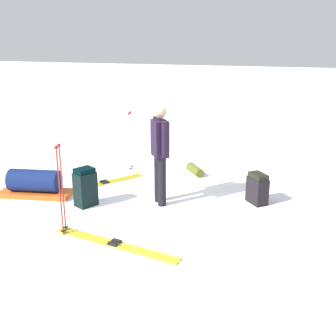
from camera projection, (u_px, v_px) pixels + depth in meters
ground_plane at (168, 208)px, 6.78m from camera, size 80.00×80.00×0.00m
skier_standing at (160, 150)px, 6.68m from camera, size 0.47×0.39×1.70m
ski_pair_near at (115, 244)px, 5.54m from camera, size 0.44×1.99×0.05m
ski_pair_far at (104, 183)px, 7.93m from camera, size 1.52×1.09×0.05m
backpack_large_dark at (257, 189)px, 6.90m from camera, size 0.43×0.42×0.54m
backpack_bright at (85, 187)px, 6.78m from camera, size 0.41×0.37×0.66m
ski_poles_planted_near at (61, 185)px, 5.67m from camera, size 0.18×0.10×1.33m
ski_poles_planted_far at (130, 138)px, 8.54m from camera, size 0.23×0.12×1.27m
gear_sled at (35, 184)px, 7.24m from camera, size 0.73×1.35×0.49m
sleeping_mat_rolled at (195, 170)px, 8.47m from camera, size 0.54×0.49×0.18m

